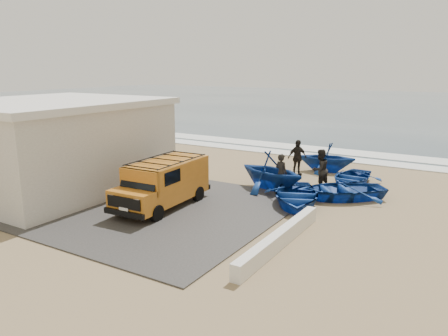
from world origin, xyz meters
The scene contains 16 objects.
ground centered at (0.00, 0.00, 0.00)m, with size 160.00×160.00×0.00m, color #917954.
slab centered at (-2.00, -2.00, 0.03)m, with size 12.00×10.00×0.05m, color #3D3A38.
ocean centered at (0.00, 56.00, 0.00)m, with size 180.00×88.00×0.01m, color #385166.
surf_line centered at (0.00, 12.00, 0.03)m, with size 180.00×1.60×0.06m, color white.
surf_wash centered at (0.00, 14.50, 0.02)m, with size 180.00×2.20×0.04m, color white.
building centered at (-7.50, -2.00, 2.16)m, with size 8.40×9.40×4.30m.
parapet centered at (5.00, -3.00, 0.28)m, with size 0.35×6.00×0.55m, color silver.
van centered at (-0.97, -1.66, 1.10)m, with size 2.11×4.85×2.05m.
boat_near_left centered at (3.73, 1.48, 0.42)m, with size 2.87×4.01×0.83m, color #133D95.
boat_near_right centered at (5.09, 3.43, 0.42)m, with size 2.86×4.01×0.83m, color #133D95.
boat_mid_left centered at (1.74, 3.19, 0.94)m, with size 3.08×3.57×1.88m, color #133D95.
boat_mid_right centered at (4.86, 6.06, 0.36)m, with size 2.49×3.49×0.72m, color #133D95.
boat_far_left centered at (2.83, 8.23, 0.83)m, with size 2.73×3.16×1.67m, color #133D95.
fisherman_front centered at (2.37, 2.97, 0.93)m, with size 0.68×0.45×1.87m, color black.
fisherman_middle centered at (3.77, 4.38, 1.00)m, with size 0.97×0.75×1.99m, color black.
fisherman_back centered at (1.74, 6.51, 0.99)m, with size 1.16×0.48×1.98m, color black.
Camera 1 is at (10.44, -15.53, 5.82)m, focal length 35.00 mm.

